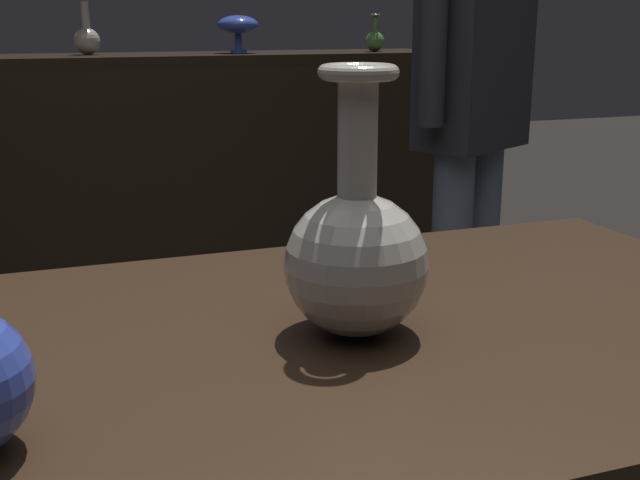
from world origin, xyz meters
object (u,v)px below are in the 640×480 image
shelf_vase_center (87,37)px  visitor_near_right (473,94)px  shelf_vase_right (238,26)px  shelf_vase_far_right (375,40)px  vase_centerpiece (356,253)px

shelf_vase_center → visitor_near_right: visitor_near_right is taller
shelf_vase_right → shelf_vase_far_right: bearing=-3.4°
shelf_vase_far_right → visitor_near_right: visitor_near_right is taller
shelf_vase_center → shelf_vase_far_right: size_ratio=1.42×
visitor_near_right → shelf_vase_right: bearing=-96.7°
vase_centerpiece → visitor_near_right: size_ratio=0.17×
shelf_vase_right → shelf_vase_far_right: size_ratio=1.07×
shelf_vase_right → vase_centerpiece: bearing=-101.6°
shelf_vase_right → shelf_vase_far_right: (0.52, -0.03, -0.05)m
vase_centerpiece → visitor_near_right: 1.47m
shelf_vase_right → shelf_vase_far_right: 0.52m
shelf_vase_far_right → shelf_vase_center: bearing=175.2°
vase_centerpiece → shelf_vase_far_right: bearing=65.8°
shelf_vase_far_right → visitor_near_right: 0.97m
shelf_vase_center → visitor_near_right: 1.39m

